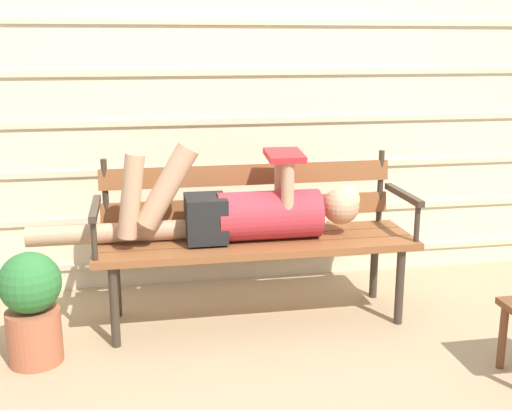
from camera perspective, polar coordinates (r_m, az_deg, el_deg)
name	(u,v)px	position (r m, az deg, el deg)	size (l,w,h in m)	color
ground_plane	(259,325)	(3.36, 0.23, -10.60)	(12.00, 12.00, 0.00)	tan
house_siding	(235,72)	(3.77, -1.84, 11.75)	(4.26, 0.08, 2.50)	beige
park_bench	(254,228)	(3.33, -0.22, -2.08)	(1.63, 0.48, 0.84)	brown
reclining_person	(242,211)	(3.22, -1.28, -0.53)	(1.67, 0.26, 0.52)	#B72D38
potted_plant	(32,305)	(3.06, -19.31, -8.38)	(0.28, 0.28, 0.52)	#AD5B3D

